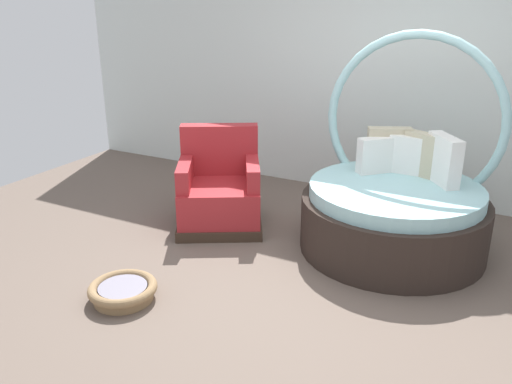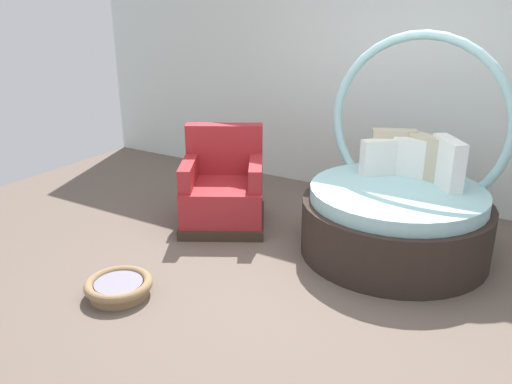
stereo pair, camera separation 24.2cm
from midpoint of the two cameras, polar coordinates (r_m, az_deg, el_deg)
The scene contains 5 objects.
ground_plane at distance 4.28m, azimuth 5.97°, elevation -9.59°, with size 8.00×8.00×0.02m, color #66564C.
back_wall at distance 5.86m, azimuth 16.23°, elevation 12.93°, with size 8.00×0.12×2.87m, color silver.
round_daybed at distance 4.76m, azimuth 16.58°, elevation -1.61°, with size 1.61×1.61×1.86m.
red_armchair at distance 5.15m, azimuth -2.23°, elevation 0.05°, with size 1.09×1.09×0.94m.
pet_basket at distance 4.12m, azimuth -13.00°, elevation -9.99°, with size 0.51×0.51×0.13m.
Camera 2 is at (1.63, -3.32, 2.13)m, focal length 36.92 mm.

